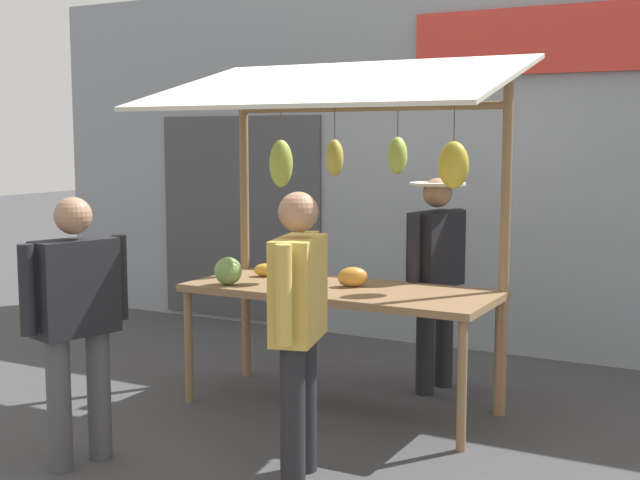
% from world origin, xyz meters
% --- Properties ---
extents(ground_plane, '(40.00, 40.00, 0.00)m').
position_xyz_m(ground_plane, '(0.00, 0.00, 0.00)').
color(ground_plane, '#424244').
extents(street_backdrop, '(9.00, 0.30, 3.40)m').
position_xyz_m(street_backdrop, '(0.04, -2.20, 1.70)').
color(street_backdrop, '#8C939E').
rests_on(street_backdrop, ground).
extents(market_stall, '(2.50, 1.46, 2.50)m').
position_xyz_m(market_stall, '(0.02, -0.02, 1.54)').
color(market_stall, olive).
rests_on(market_stall, ground).
extents(vendor_with_sunhat, '(0.42, 0.69, 1.63)m').
position_xyz_m(vendor_with_sunhat, '(-0.44, -0.75, 0.96)').
color(vendor_with_sunhat, '#232328').
rests_on(vendor_with_sunhat, ground).
extents(shopper_in_striped_shirt, '(0.34, 0.68, 1.64)m').
position_xyz_m(shopper_in_striped_shirt, '(-0.37, 1.25, 0.95)').
color(shopper_in_striped_shirt, '#232328').
rests_on(shopper_in_striped_shirt, ground).
extents(shopper_with_shopping_bag, '(0.34, 0.66, 1.59)m').
position_xyz_m(shopper_with_shopping_bag, '(0.88, 1.66, 0.92)').
color(shopper_with_shopping_bag, '#4C4C51').
rests_on(shopper_with_shopping_bag, ground).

